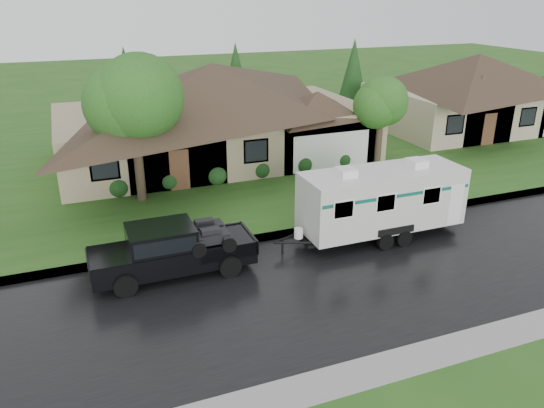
# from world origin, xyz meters

# --- Properties ---
(ground) EXTENTS (140.00, 140.00, 0.00)m
(ground) POSITION_xyz_m (0.00, 0.00, 0.00)
(ground) COLOR #24541A
(ground) RESTS_ON ground
(road) EXTENTS (140.00, 8.00, 0.01)m
(road) POSITION_xyz_m (0.00, -2.00, 0.01)
(road) COLOR black
(road) RESTS_ON ground
(curb) EXTENTS (140.00, 0.50, 0.15)m
(curb) POSITION_xyz_m (0.00, 2.25, 0.07)
(curb) COLOR gray
(curb) RESTS_ON ground
(lawn) EXTENTS (140.00, 26.00, 0.15)m
(lawn) POSITION_xyz_m (0.00, 15.00, 0.07)
(lawn) COLOR #24541A
(lawn) RESTS_ON ground
(house_main) EXTENTS (19.44, 10.80, 6.90)m
(house_main) POSITION_xyz_m (2.29, 13.84, 3.59)
(house_main) COLOR #9D8B6A
(house_main) RESTS_ON lawn
(house_neighbor) EXTENTS (15.12, 9.72, 6.45)m
(house_neighbor) POSITION_xyz_m (22.27, 14.34, 3.32)
(house_neighbor) COLOR tan
(house_neighbor) RESTS_ON lawn
(tree_left_green) EXTENTS (4.07, 4.07, 6.74)m
(tree_left_green) POSITION_xyz_m (-3.31, 8.26, 4.83)
(tree_left_green) COLOR #382B1E
(tree_left_green) RESTS_ON lawn
(tree_right_green) EXTENTS (3.13, 3.13, 5.18)m
(tree_right_green) POSITION_xyz_m (10.32, 8.81, 3.74)
(tree_right_green) COLOR #382B1E
(tree_right_green) RESTS_ON lawn
(shrub_row) EXTENTS (13.60, 1.00, 1.00)m
(shrub_row) POSITION_xyz_m (2.00, 9.30, 0.65)
(shrub_row) COLOR #143814
(shrub_row) RESTS_ON lawn
(pickup_truck) EXTENTS (5.82, 2.21, 1.94)m
(pickup_truck) POSITION_xyz_m (-3.39, 0.73, 1.04)
(pickup_truck) COLOR black
(pickup_truck) RESTS_ON ground
(travel_trailer) EXTENTS (7.17, 2.52, 3.22)m
(travel_trailer) POSITION_xyz_m (5.42, 0.73, 1.71)
(travel_trailer) COLOR silver
(travel_trailer) RESTS_ON ground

